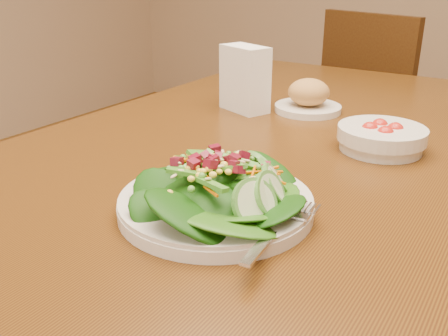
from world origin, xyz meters
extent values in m
cube|color=#52320D|center=(0.00, 0.00, 0.73)|extent=(0.90, 1.40, 0.04)
cylinder|color=#3A240C|center=(-0.39, 0.64, 0.35)|extent=(0.07, 0.07, 0.71)
cube|color=#3A240C|center=(-0.11, 1.15, 0.42)|extent=(0.53, 0.53, 0.04)
cylinder|color=#3A240C|center=(0.12, 1.26, 0.20)|extent=(0.04, 0.04, 0.40)
cylinder|color=#3A240C|center=(-0.22, 1.38, 0.20)|extent=(0.04, 0.04, 0.40)
cylinder|color=#3A240C|center=(0.00, 0.93, 0.20)|extent=(0.04, 0.04, 0.40)
cylinder|color=#3A240C|center=(-0.34, 1.04, 0.20)|extent=(0.04, 0.04, 0.40)
cube|color=#3A240C|center=(-0.18, 0.97, 0.67)|extent=(0.38, 0.16, 0.45)
cylinder|color=silver|center=(0.04, -0.33, 0.76)|extent=(0.26, 0.26, 0.02)
ellipsoid|color=black|center=(0.04, -0.33, 0.79)|extent=(0.17, 0.17, 0.04)
cube|color=silver|center=(0.15, -0.36, 0.77)|extent=(0.05, 0.18, 0.01)
cylinder|color=silver|center=(-0.06, 0.18, 0.76)|extent=(0.15, 0.15, 0.01)
ellipsoid|color=#A47E3F|center=(-0.06, 0.18, 0.79)|extent=(0.09, 0.09, 0.06)
cylinder|color=silver|center=(0.15, 0.02, 0.77)|extent=(0.15, 0.15, 0.04)
sphere|color=red|center=(0.17, 0.03, 0.78)|extent=(0.03, 0.03, 0.03)
sphere|color=red|center=(0.14, 0.04, 0.78)|extent=(0.03, 0.03, 0.03)
sphere|color=red|center=(0.13, 0.01, 0.78)|extent=(0.03, 0.03, 0.03)
sphere|color=red|center=(0.16, 0.00, 0.78)|extent=(0.03, 0.03, 0.03)
cube|color=white|center=(-0.18, 0.11, 0.82)|extent=(0.12, 0.10, 0.14)
cube|color=white|center=(-0.18, 0.11, 0.83)|extent=(0.10, 0.08, 0.12)
camera|label=1|loc=(0.36, -0.82, 1.05)|focal=40.00mm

